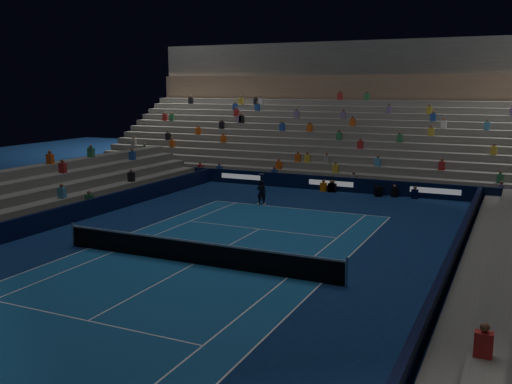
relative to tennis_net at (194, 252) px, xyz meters
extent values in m
plane|color=navy|center=(0.00, 0.00, -0.50)|extent=(90.00, 90.00, 0.00)
cube|color=#185087|center=(0.00, 0.00, -0.50)|extent=(10.97, 23.77, 0.01)
cube|color=black|center=(0.00, 18.50, 0.00)|extent=(44.00, 0.25, 1.00)
cube|color=black|center=(9.70, 0.00, 0.00)|extent=(0.25, 37.00, 1.00)
cube|color=black|center=(-9.70, 0.00, 0.00)|extent=(0.25, 37.00, 1.00)
cube|color=slate|center=(0.00, 19.50, -0.25)|extent=(44.00, 1.00, 0.50)
cube|color=slate|center=(0.00, 20.50, 0.00)|extent=(44.00, 1.00, 1.00)
cube|color=slate|center=(0.00, 21.50, 0.25)|extent=(44.00, 1.00, 1.50)
cube|color=slate|center=(0.00, 22.50, 0.50)|extent=(44.00, 1.00, 2.00)
cube|color=slate|center=(0.00, 23.50, 0.75)|extent=(44.00, 1.00, 2.50)
cube|color=slate|center=(0.00, 24.50, 1.00)|extent=(44.00, 1.00, 3.00)
cube|color=slate|center=(0.00, 25.50, 1.25)|extent=(44.00, 1.00, 3.50)
cube|color=slate|center=(0.00, 26.50, 1.50)|extent=(44.00, 1.00, 4.00)
cube|color=slate|center=(0.00, 27.50, 1.75)|extent=(44.00, 1.00, 4.50)
cube|color=slate|center=(0.00, 28.50, 2.00)|extent=(44.00, 1.00, 5.00)
cube|color=slate|center=(0.00, 29.50, 2.25)|extent=(44.00, 1.00, 5.50)
cube|color=slate|center=(0.00, 30.50, 2.50)|extent=(44.00, 1.00, 6.00)
cube|color=#836851|center=(0.00, 31.60, 6.60)|extent=(44.00, 0.60, 2.20)
cube|color=#4E4E4B|center=(0.00, 33.00, 9.20)|extent=(44.00, 2.40, 3.00)
cube|color=#605F5B|center=(10.50, 0.00, -0.25)|extent=(1.00, 37.00, 0.50)
cube|color=#605F5B|center=(11.50, 0.00, 0.00)|extent=(1.00, 37.00, 1.00)
cube|color=slate|center=(-10.50, 0.00, -0.25)|extent=(1.00, 37.00, 0.50)
cylinder|color=#B2B2B7|center=(-6.40, 0.00, 0.05)|extent=(0.10, 0.10, 1.10)
cylinder|color=#B2B2B7|center=(6.40, 0.00, 0.05)|extent=(0.10, 0.10, 1.10)
cube|color=black|center=(0.00, 0.00, -0.05)|extent=(12.80, 0.03, 0.90)
cube|color=white|center=(0.00, 0.00, 0.44)|extent=(12.80, 0.04, 0.08)
imported|color=black|center=(-2.41, 11.99, 0.27)|extent=(0.64, 0.51, 1.54)
cube|color=black|center=(3.43, 17.91, -0.18)|extent=(0.67, 0.73, 0.64)
cylinder|color=black|center=(3.43, 17.44, 0.01)|extent=(0.28, 0.38, 0.16)
camera|label=1|loc=(11.78, -19.35, 6.66)|focal=40.14mm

